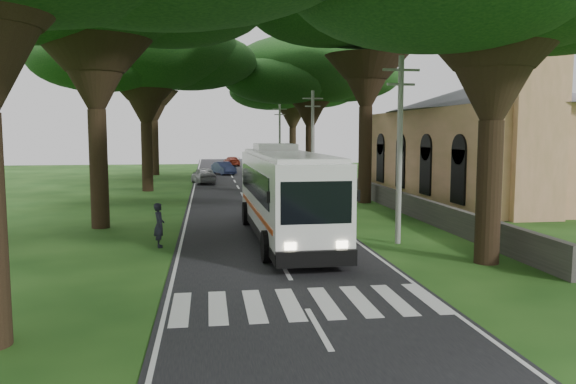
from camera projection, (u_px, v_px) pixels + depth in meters
ground at (293, 285)px, 17.63m from camera, size 140.00×140.00×0.00m
road at (243, 196)px, 42.24m from camera, size 8.00×120.00×0.04m
crosswalk at (304, 304)px, 15.66m from camera, size 8.00×3.00×0.01m
property_wall at (363, 188)px, 42.46m from camera, size 0.35×50.00×1.20m
church at (491, 131)px, 40.85m from camera, size 14.00×24.00×11.60m
pole_near at (400, 147)px, 23.87m from camera, size 1.60×0.24×8.00m
pole_mid at (313, 140)px, 43.56m from camera, size 1.60×0.24×8.00m
pole_far at (280, 138)px, 63.24m from camera, size 1.60×0.24×8.00m
tree_l_midb at (144, 52)px, 44.91m from camera, size 15.30×15.30×14.55m
tree_l_far at (153, 65)px, 62.38m from camera, size 13.73×13.73×15.33m
tree_r_mida at (367, 3)px, 37.04m from camera, size 14.43×14.43×16.53m
tree_r_midb at (310, 70)px, 54.95m from camera, size 15.73×15.73×14.29m
tree_r_far at (293, 85)px, 72.80m from camera, size 15.11×15.11×14.20m
coach_bus at (285, 193)px, 25.09m from camera, size 3.32×13.27×3.90m
distant_car_a at (204, 175)px, 52.69m from camera, size 2.64×4.71×1.51m
distant_car_b at (224, 168)px, 63.91m from camera, size 2.86×4.63×1.44m
distant_car_c at (232, 161)px, 80.23m from camera, size 2.49×4.77×1.32m
pedestrian at (159, 225)px, 23.40m from camera, size 0.55×0.74×1.87m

